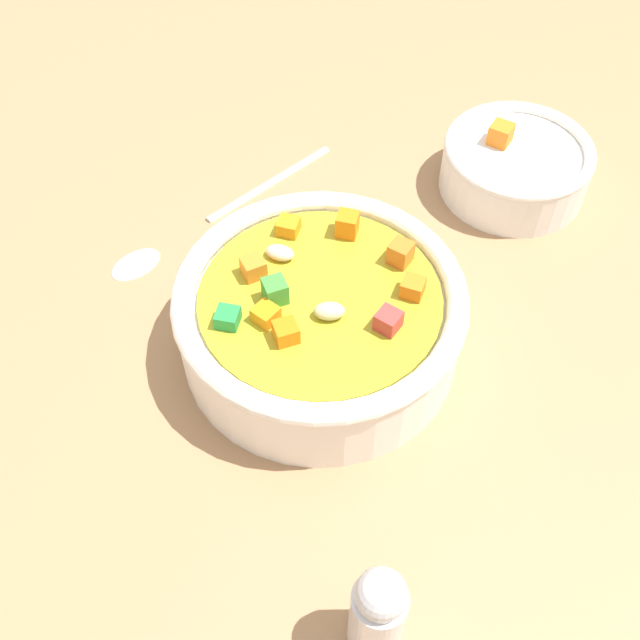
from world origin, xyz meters
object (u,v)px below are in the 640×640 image
object	(u,v)px
soup_bowl_main	(320,317)
spoon	(190,228)
side_bowl_small	(515,166)
pepper_shaker	(378,613)

from	to	relation	value
soup_bowl_main	spoon	distance (cm)	14.64
soup_bowl_main	side_bowl_small	size ratio (longest dim) A/B	1.61
soup_bowl_main	pepper_shaker	bearing A→B (deg)	78.26
spoon	side_bowl_small	bearing A→B (deg)	148.40
side_bowl_small	spoon	bearing A→B (deg)	-8.92
soup_bowl_main	pepper_shaker	xyz separation A→B (cm)	(3.79, 18.24, 0.65)
spoon	pepper_shaker	xyz separation A→B (cm)	(-1.67, 31.54, 3.41)
soup_bowl_main	spoon	bearing A→B (deg)	-67.68
soup_bowl_main	side_bowl_small	distance (cm)	21.58
soup_bowl_main	side_bowl_small	xyz separation A→B (cm)	(-19.40, -9.40, -0.91)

